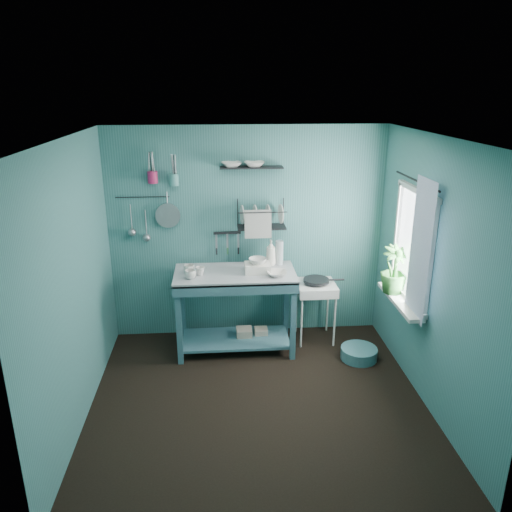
{
  "coord_description": "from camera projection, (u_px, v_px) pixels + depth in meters",
  "views": [
    {
      "loc": [
        -0.35,
        -4.1,
        2.91
      ],
      "look_at": [
        0.05,
        0.85,
        1.2
      ],
      "focal_mm": 35.0,
      "sensor_mm": 36.0,
      "label": 1
    }
  ],
  "objects": [
    {
      "name": "hook_rail",
      "position": [
        142.0,
        197.0,
        5.58
      ],
      "size": [
        0.6,
        0.01,
        0.01
      ],
      "primitive_type": "cylinder",
      "rotation": [
        0.0,
        1.57,
        0.0
      ],
      "color": "black",
      "rests_on": "wall_back"
    },
    {
      "name": "wall_front",
      "position": [
        279.0,
        374.0,
        3.02
      ],
      "size": [
        3.2,
        0.0,
        3.2
      ],
      "primitive_type": "plane",
      "rotation": [
        -1.57,
        0.0,
        0.0
      ],
      "color": "#356C6C",
      "rests_on": "ground"
    },
    {
      "name": "upper_shelf",
      "position": [
        251.0,
        167.0,
        5.5
      ],
      "size": [
        0.7,
        0.2,
        0.01
      ],
      "primitive_type": "cube",
      "rotation": [
        0.0,
        0.0,
        -0.02
      ],
      "color": "black",
      "rests_on": "wall_back"
    },
    {
      "name": "work_counter",
      "position": [
        235.0,
        311.0,
        5.66
      ],
      "size": [
        1.4,
        0.81,
        0.95
      ],
      "primitive_type": "cube",
      "rotation": [
        0.0,
        0.0,
        0.11
      ],
      "color": "#34616E",
      "rests_on": "floor"
    },
    {
      "name": "ladle_outer",
      "position": [
        131.0,
        217.0,
        5.63
      ],
      "size": [
        0.01,
        0.01,
        0.3
      ],
      "primitive_type": "cylinder",
      "color": "#999BA0",
      "rests_on": "wall_back"
    },
    {
      "name": "utensil_cup_teal",
      "position": [
        174.0,
        180.0,
        5.49
      ],
      "size": [
        0.11,
        0.11,
        0.13
      ],
      "primitive_type": "cylinder",
      "color": "teal",
      "rests_on": "wall_back"
    },
    {
      "name": "wash_tub",
      "position": [
        258.0,
        268.0,
        5.49
      ],
      "size": [
        0.28,
        0.22,
        0.1
      ],
      "primitive_type": "cube",
      "color": "silver",
      "rests_on": "work_counter"
    },
    {
      "name": "wall_back",
      "position": [
        247.0,
        234.0,
        5.85
      ],
      "size": [
        3.2,
        0.0,
        3.2
      ],
      "primitive_type": "plane",
      "rotation": [
        1.57,
        0.0,
        0.0
      ],
      "color": "#356C6C",
      "rests_on": "ground"
    },
    {
      "name": "curtain",
      "position": [
        420.0,
        251.0,
        4.62
      ],
      "size": [
        0.0,
        1.35,
        1.35
      ],
      "primitive_type": "plane",
      "rotation": [
        1.57,
        0.0,
        1.57
      ],
      "color": "silver",
      "rests_on": "wall_right"
    },
    {
      "name": "ladle_inner",
      "position": [
        146.0,
        223.0,
        5.66
      ],
      "size": [
        0.01,
        0.01,
        0.3
      ],
      "primitive_type": "cylinder",
      "color": "#999BA0",
      "rests_on": "wall_back"
    },
    {
      "name": "floor",
      "position": [
        258.0,
        401.0,
        4.84
      ],
      "size": [
        3.2,
        3.2,
        0.0
      ],
      "primitive_type": "plane",
      "color": "black",
      "rests_on": "ground"
    },
    {
      "name": "colander",
      "position": [
        168.0,
        216.0,
        5.65
      ],
      "size": [
        0.28,
        0.03,
        0.28
      ],
      "primitive_type": "cylinder",
      "rotation": [
        1.54,
        0.0,
        0.0
      ],
      "color": "#999BA0",
      "rests_on": "wall_back"
    },
    {
      "name": "shelf_bowl_left",
      "position": [
        231.0,
        166.0,
        5.47
      ],
      "size": [
        0.25,
        0.25,
        0.05
      ],
      "primitive_type": "imported",
      "rotation": [
        0.0,
        0.0,
        0.16
      ],
      "color": "silver",
      "rests_on": "upper_shelf"
    },
    {
      "name": "dish_rack",
      "position": [
        262.0,
        214.0,
        5.65
      ],
      "size": [
        0.56,
        0.26,
        0.32
      ],
      "primitive_type": "cube",
      "rotation": [
        0.0,
        0.0,
        0.04
      ],
      "color": "black",
      "rests_on": "wall_back"
    },
    {
      "name": "windowsill",
      "position": [
        400.0,
        301.0,
        5.11
      ],
      "size": [
        0.16,
        0.95,
        0.04
      ],
      "primitive_type": "cube",
      "color": "silver",
      "rests_on": "wall_right"
    },
    {
      "name": "wall_left",
      "position": [
        74.0,
        287.0,
        4.31
      ],
      "size": [
        0.0,
        3.0,
        3.0
      ],
      "primitive_type": "plane",
      "rotation": [
        1.57,
        0.0,
        1.57
      ],
      "color": "#356C6C",
      "rests_on": "ground"
    },
    {
      "name": "ceiling",
      "position": [
        258.0,
        138.0,
        4.03
      ],
      "size": [
        3.2,
        3.2,
        0.0
      ],
      "primitive_type": "plane",
      "rotation": [
        3.14,
        0.0,
        0.0
      ],
      "color": "silver",
      "rests_on": "ground"
    },
    {
      "name": "shelf_bowl_right",
      "position": [
        254.0,
        168.0,
        5.5
      ],
      "size": [
        0.23,
        0.23,
        0.06
      ],
      "primitive_type": "imported",
      "rotation": [
        0.0,
        0.0,
        -0.02
      ],
      "color": "silver",
      "rests_on": "upper_shelf"
    },
    {
      "name": "mug_mid",
      "position": [
        200.0,
        271.0,
        5.41
      ],
      "size": [
        0.14,
        0.14,
        0.09
      ],
      "primitive_type": "imported",
      "rotation": [
        0.0,
        0.0,
        0.52
      ],
      "color": "silver",
      "rests_on": "work_counter"
    },
    {
      "name": "storage_tin_small",
      "position": [
        261.0,
        336.0,
        5.88
      ],
      "size": [
        0.15,
        0.15,
        0.2
      ],
      "primitive_type": "cube",
      "color": "gray",
      "rests_on": "floor"
    },
    {
      "name": "window_glass",
      "position": [
        414.0,
        246.0,
        4.93
      ],
      "size": [
        0.0,
        1.1,
        1.1
      ],
      "primitive_type": "plane",
      "rotation": [
        1.57,
        0.0,
        1.57
      ],
      "color": "white",
      "rests_on": "wall_right"
    },
    {
      "name": "frying_pan",
      "position": [
        316.0,
        280.0,
        5.8
      ],
      "size": [
        0.3,
        0.3,
        0.03
      ],
      "primitive_type": "cylinder",
      "color": "black",
      "rests_on": "hotplate_stand"
    },
    {
      "name": "floor_basin",
      "position": [
        359.0,
        353.0,
        5.57
      ],
      "size": [
        0.41,
        0.41,
        0.13
      ],
      "primitive_type": "cylinder",
      "color": "teal",
      "rests_on": "floor"
    },
    {
      "name": "hotplate_stand",
      "position": [
        315.0,
        311.0,
        5.93
      ],
      "size": [
        0.51,
        0.51,
        0.72
      ],
      "primitive_type": "cube",
      "rotation": [
        0.0,
        0.0,
        0.14
      ],
      "color": "silver",
      "rests_on": "floor"
    },
    {
      "name": "mug_right",
      "position": [
        189.0,
        269.0,
        5.46
      ],
      "size": [
        0.17,
        0.17,
        0.1
      ],
      "primitive_type": "imported",
      "rotation": [
        0.0,
        0.0,
        1.05
      ],
      "color": "silver",
      "rests_on": "work_counter"
    },
    {
      "name": "soap_bottle",
      "position": [
        271.0,
        253.0,
        5.68
      ],
      "size": [
        0.11,
        0.12,
        0.3
      ],
      "primitive_type": "imported",
      "color": "silver",
      "rests_on": "work_counter"
    },
    {
      "name": "counter_bowl",
      "position": [
        277.0,
        274.0,
        5.39
      ],
      "size": [
        0.22,
        0.22,
        0.05
      ],
      "primitive_type": "imported",
      "color": "silver",
      "rests_on": "work_counter"
    },
    {
      "name": "knife_strip",
      "position": [
        227.0,
        233.0,
        5.79
      ],
      "size": [
        0.32,
        0.03,
        0.03
      ],
      "primitive_type": "cube",
      "rotation": [
        0.0,
        0.0,
        0.04
      ],
      "color": "black",
      "rests_on": "wall_back"
    },
    {
      "name": "potted_plant",
      "position": [
        394.0,
        270.0,
        5.2
      ],
      "size": [
        0.35,
        0.35,
        0.51
      ],
      "primitive_type": "imported",
      "rotation": [
        0.0,
        0.0,
        0.28
      ],
      "color": "#2A6829",
      "rests_on": "windowsill"
    },
    {
      "name": "wall_right",
      "position": [
        432.0,
        277.0,
        4.55
      ],
      "size": [
        0.0,
        3.0,
        3.0
      ],
      "primitive_type": "plane",
      "rotation": [
        1.57,
        0.0,
        -1.57
      ],
      "color": "#356C6C",
      "rests_on": "ground"
    },
    {
      "name": "curtain_rod",
      "position": [
        416.0,
        181.0,
        4.71
      ],
      "size": [
        0.02,
        1.05,
        0.02
      ],
      "primitive_type": "cylinder",
      "rotation": [
        1.57,
        0.0,
        0.0
      ],
      "color": "black",
      "rests_on": "wall_right"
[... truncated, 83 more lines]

